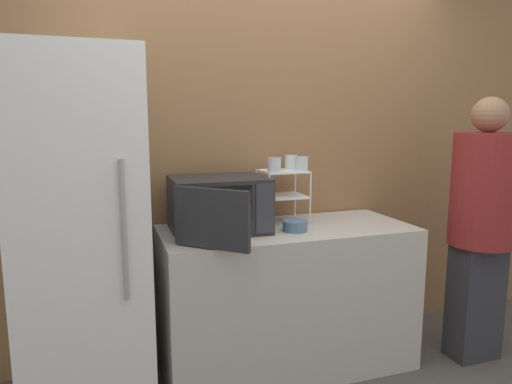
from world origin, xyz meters
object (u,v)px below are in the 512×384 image
object	(u,v)px
microwave	(218,205)
refrigerator	(83,235)
glass_front_left	(274,165)
glass_front_right	(302,164)
bowl	(295,226)
glass_back_right	(291,162)
dish_rack	(283,185)
person	(482,218)

from	to	relation	value
microwave	refrigerator	world-z (taller)	refrigerator
glass_front_left	glass_front_right	world-z (taller)	same
glass_front_left	bowl	size ratio (longest dim) A/B	0.62
glass_front_left	glass_front_right	distance (m)	0.18
glass_back_right	refrigerator	world-z (taller)	refrigerator
glass_front_right	refrigerator	size ratio (longest dim) A/B	0.05
dish_rack	bowl	world-z (taller)	dish_rack
microwave	glass_front_right	size ratio (longest dim) A/B	8.25
microwave	refrigerator	size ratio (longest dim) A/B	0.39
glass_front_left	bowl	world-z (taller)	glass_front_left
glass_front_right	person	size ratio (longest dim) A/B	0.05
glass_front_left	glass_back_right	world-z (taller)	same
glass_front_right	refrigerator	bearing A→B (deg)	-175.36
person	bowl	bearing A→B (deg)	169.96
glass_back_right	bowl	xyz separation A→B (m)	(-0.11, -0.32, -0.34)
dish_rack	refrigerator	distance (m)	1.21
glass_back_right	refrigerator	xyz separation A→B (m)	(-1.27, -0.24, -0.32)
microwave	dish_rack	world-z (taller)	dish_rack
dish_rack	glass_back_right	world-z (taller)	glass_back_right
microwave	glass_front_right	world-z (taller)	glass_front_right
person	glass_front_left	bearing A→B (deg)	162.64
glass_front_left	refrigerator	bearing A→B (deg)	-174.75
refrigerator	glass_front_right	bearing A→B (deg)	4.64
glass_back_right	bowl	size ratio (longest dim) A/B	0.62
glass_front_right	glass_back_right	bearing A→B (deg)	94.66
dish_rack	refrigerator	world-z (taller)	refrigerator
glass_back_right	glass_front_right	distance (m)	0.14
bowl	glass_front_left	bearing A→B (deg)	109.39
refrigerator	glass_front_left	bearing A→B (deg)	5.25
dish_rack	person	size ratio (longest dim) A/B	0.20
person	glass_front_right	bearing A→B (deg)	159.74
bowl	person	distance (m)	1.19
glass_back_right	refrigerator	distance (m)	1.33
microwave	person	size ratio (longest dim) A/B	0.44
dish_rack	glass_front_right	bearing A→B (deg)	-36.55
glass_front_right	bowl	bearing A→B (deg)	-123.09
microwave	dish_rack	distance (m)	0.47
bowl	microwave	bearing A→B (deg)	163.41
bowl	person	bearing A→B (deg)	-10.04
microwave	glass_back_right	world-z (taller)	glass_back_right
microwave	glass_front_right	distance (m)	0.59
glass_front_right	microwave	bearing A→B (deg)	-174.23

